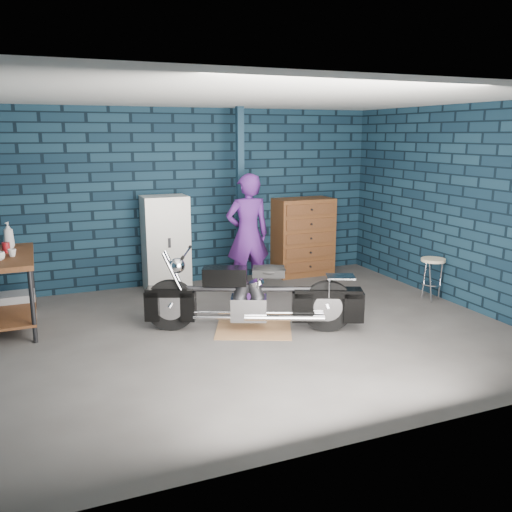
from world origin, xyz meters
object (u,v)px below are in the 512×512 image
Objects in this scene: person at (248,235)px; shop_stool at (432,280)px; locker at (166,243)px; storage_bin at (15,305)px; motorcycle at (254,291)px; workbench at (10,292)px; tool_chest at (303,237)px.

person reaches higher than shop_stool.
storage_bin is at bearing -165.41° from locker.
motorcycle is 1.56× the size of locker.
locker is at bearing 24.65° from workbench.
person is 3.54× the size of storage_bin.
tool_chest is (2.31, 0.00, -0.07)m from locker.
motorcycle is 2.25m from locker.
storage_bin is 2.26m from locker.
workbench is at bearing 179.51° from motorcycle.
locker is (2.12, 0.55, 0.55)m from storage_bin.
tool_chest is at bearing 7.09° from storage_bin.
motorcycle is at bearing -129.15° from tool_chest.
shop_stool is at bearing -10.65° from workbench.
tool_chest is 2.27m from shop_stool.
locker is 2.31m from tool_chest.
tool_chest is (4.43, 0.55, 0.48)m from storage_bin.
storage_bin is at bearing 165.01° from shop_stool.
motorcycle is 3.13m from storage_bin.
tool_chest reaches higher than shop_stool.
locker reaches higher than shop_stool.
workbench is 1.10× the size of tool_chest.
motorcycle is 1.62m from person.
storage_bin is at bearing 172.12° from motorcycle.
locker reaches higher than workbench.
storage_bin is 0.35× the size of locker.
storage_bin is (-2.66, 1.62, -0.33)m from motorcycle.
person is at bearing -33.05° from locker.
motorcycle is 1.73× the size of tool_chest.
motorcycle is 4.44× the size of storage_bin.
motorcycle is 2.81m from tool_chest.
workbench reaches higher than storage_bin.
motorcycle reaches higher than shop_stool.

